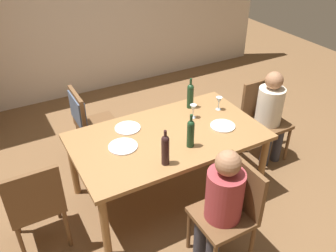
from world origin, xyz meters
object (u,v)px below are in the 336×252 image
at_px(chair_right_end, 262,115).
at_px(person_man_bearded, 221,201).
at_px(wine_bottle_dark_red, 191,133).
at_px(chair_near, 231,206).
at_px(dinner_plate_guest_left, 123,146).
at_px(wine_glass_near_left, 193,109).
at_px(dinner_plate_guest_right, 223,126).
at_px(wine_glass_centre, 219,101).
at_px(person_woman_host, 271,111).
at_px(wine_bottle_short_olive, 190,95).
at_px(wine_bottle_tall_green, 165,149).
at_px(chair_left_end, 35,202).
at_px(dinner_plate_host, 128,128).
at_px(chair_far_left, 86,118).
at_px(dining_table, 168,141).

bearing_deg(chair_right_end, person_man_bearded, 36.93).
height_order(chair_right_end, wine_bottle_dark_red, wine_bottle_dark_red).
bearing_deg(chair_near, dinner_plate_guest_left, 30.27).
relative_size(wine_glass_near_left, dinner_plate_guest_right, 0.60).
xyz_separation_m(wine_glass_near_left, wine_glass_centre, (0.33, 0.01, 0.00)).
height_order(chair_right_end, wine_glass_near_left, chair_right_end).
relative_size(person_woman_host, wine_bottle_short_olive, 3.24).
bearing_deg(wine_bottle_tall_green, chair_left_end, 164.94).
bearing_deg(person_woman_host, chair_left_end, 1.36).
distance_m(chair_right_end, dinner_plate_guest_left, 1.77).
bearing_deg(dinner_plate_host, wine_bottle_dark_red, -54.91).
bearing_deg(dinner_plate_guest_left, chair_left_end, -172.49).
bearing_deg(dinner_plate_guest_left, wine_bottle_tall_green, -60.62).
bearing_deg(wine_glass_centre, dinner_plate_guest_left, -173.13).
relative_size(chair_right_end, person_woman_host, 0.84).
xyz_separation_m(chair_near, wine_glass_centre, (0.62, 1.07, 0.30)).
distance_m(chair_right_end, wine_bottle_short_olive, 0.94).
bearing_deg(dinner_plate_guest_left, wine_glass_centre, 6.87).
xyz_separation_m(chair_right_end, wine_bottle_tall_green, (-1.53, -0.46, 0.35)).
relative_size(chair_far_left, wine_bottle_dark_red, 2.76).
distance_m(wine_glass_centre, dinner_plate_guest_right, 0.35).
bearing_deg(wine_glass_near_left, chair_right_end, -4.32).
bearing_deg(wine_glass_near_left, person_man_bearded, -110.92).
relative_size(chair_far_left, wine_bottle_short_olive, 2.71).
bearing_deg(person_woman_host, chair_right_end, -90.00).
bearing_deg(person_man_bearded, wine_glass_centre, -34.44).
height_order(wine_bottle_short_olive, dinner_plate_guest_left, wine_bottle_short_olive).
height_order(wine_bottle_short_olive, wine_glass_centre, wine_bottle_short_olive).
bearing_deg(wine_bottle_dark_red, dinner_plate_host, 125.09).
bearing_deg(wine_bottle_tall_green, wine_glass_centre, 29.75).
bearing_deg(wine_bottle_dark_red, chair_right_end, 15.97).
xyz_separation_m(wine_bottle_dark_red, wine_glass_centre, (0.62, 0.42, -0.04)).
bearing_deg(dinner_plate_guest_right, dining_table, 166.18).
xyz_separation_m(chair_far_left, person_man_bearded, (0.51, -1.81, 0.05)).
height_order(dining_table, dinner_plate_guest_right, dinner_plate_guest_right).
xyz_separation_m(chair_far_left, dinner_plate_guest_left, (0.08, -0.88, 0.14)).
bearing_deg(wine_bottle_tall_green, chair_near, -59.08).
xyz_separation_m(dining_table, person_man_bearded, (-0.03, -0.91, -0.01)).
bearing_deg(wine_bottle_short_olive, chair_left_end, -165.99).
bearing_deg(chair_left_end, wine_bottle_short_olive, 14.01).
distance_m(wine_bottle_dark_red, dinner_plate_host, 0.68).
bearing_deg(dining_table, person_man_bearded, -91.62).
bearing_deg(chair_left_end, wine_bottle_tall_green, -15.06).
relative_size(wine_bottle_tall_green, wine_bottle_short_olive, 0.99).
relative_size(chair_far_left, person_woman_host, 0.84).
distance_m(person_man_bearded, dinner_plate_host, 1.23).
bearing_deg(wine_glass_centre, person_man_bearded, -124.44).
bearing_deg(dinner_plate_guest_left, dinner_plate_host, 58.62).
distance_m(dining_table, chair_near, 0.92).
relative_size(dining_table, wine_glass_centre, 12.31).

